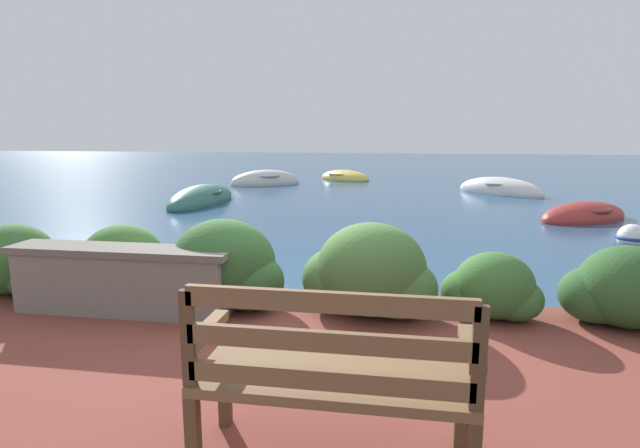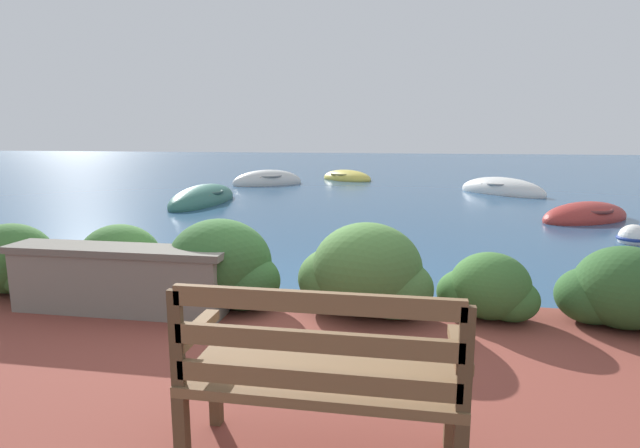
{
  "view_description": "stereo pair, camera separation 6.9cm",
  "coord_description": "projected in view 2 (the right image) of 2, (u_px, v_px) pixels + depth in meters",
  "views": [
    {
      "loc": [
        0.97,
        -4.64,
        1.8
      ],
      "look_at": [
        -0.47,
        4.2,
        0.15
      ],
      "focal_mm": 28.0,
      "sensor_mm": 36.0,
      "label": 1
    },
    {
      "loc": [
        1.04,
        -4.62,
        1.8
      ],
      "look_at": [
        -0.47,
        4.2,
        0.15
      ],
      "focal_mm": 28.0,
      "sensor_mm": 36.0,
      "label": 2
    }
  ],
  "objects": [
    {
      "name": "hedge_clump_left",
      "position": [
        120.0,
        263.0,
        4.94
      ],
      "size": [
        1.02,
        0.73,
        0.69
      ],
      "color": "#38662D",
      "rests_on": "patio_terrace"
    },
    {
      "name": "hedge_clump_centre",
      "position": [
        219.0,
        268.0,
        4.56
      ],
      "size": [
        1.19,
        0.86,
        0.81
      ],
      "color": "#2D5628",
      "rests_on": "patio_terrace"
    },
    {
      "name": "park_bench",
      "position": [
        320.0,
        373.0,
        2.3
      ],
      "size": [
        1.32,
        0.48,
        0.93
      ],
      "rotation": [
        0.0,
        0.0,
        -0.02
      ],
      "color": "brown",
      "rests_on": "patio_terrace"
    },
    {
      "name": "stone_wall",
      "position": [
        119.0,
        279.0,
        4.4
      ],
      "size": [
        2.01,
        0.39,
        0.6
      ],
      "color": "slate",
      "rests_on": "patio_terrace"
    },
    {
      "name": "rowboat_distant",
      "position": [
        347.0,
        178.0,
        19.29
      ],
      "size": [
        2.58,
        2.49,
        0.66
      ],
      "rotation": [
        0.0,
        0.0,
        5.56
      ],
      "color": "#DBC64C",
      "rests_on": "ground_plane"
    },
    {
      "name": "hedge_clump_far_left",
      "position": [
        12.0,
        263.0,
        4.96
      ],
      "size": [
        1.02,
        0.74,
        0.7
      ],
      "color": "#38662D",
      "rests_on": "patio_terrace"
    },
    {
      "name": "hedge_clump_far_right",
      "position": [
        488.0,
        290.0,
        4.26
      ],
      "size": [
        0.85,
        0.61,
        0.58
      ],
      "color": "#38662D",
      "rests_on": "patio_terrace"
    },
    {
      "name": "rowboat_nearest",
      "position": [
        585.0,
        217.0,
        10.36
      ],
      "size": [
        2.41,
        2.11,
        0.67
      ],
      "rotation": [
        0.0,
        0.0,
        3.76
      ],
      "color": "#9E2D28",
      "rests_on": "ground_plane"
    },
    {
      "name": "hedge_clump_extra",
      "position": [
        622.0,
        292.0,
        4.06
      ],
      "size": [
        1.0,
        0.72,
        0.68
      ],
      "color": "#2D5628",
      "rests_on": "patio_terrace"
    },
    {
      "name": "ground_plane",
      "position": [
        295.0,
        315.0,
        4.98
      ],
      "size": [
        80.0,
        80.0,
        0.0
      ],
      "color": "navy"
    },
    {
      "name": "rowboat_mid",
      "position": [
        203.0,
        200.0,
        12.9
      ],
      "size": [
        1.13,
        3.29,
        0.82
      ],
      "rotation": [
        0.0,
        0.0,
        4.69
      ],
      "color": "#336B5B",
      "rests_on": "ground_plane"
    },
    {
      "name": "mooring_buoy",
      "position": [
        633.0,
        238.0,
        8.22
      ],
      "size": [
        0.5,
        0.5,
        0.46
      ],
      "color": "white",
      "rests_on": "ground_plane"
    },
    {
      "name": "rowboat_outer",
      "position": [
        268.0,
        182.0,
        17.51
      ],
      "size": [
        2.71,
        2.41,
        0.89
      ],
      "rotation": [
        0.0,
        0.0,
        3.77
      ],
      "color": "silver",
      "rests_on": "ground_plane"
    },
    {
      "name": "rowboat_far",
      "position": [
        502.0,
        191.0,
        14.84
      ],
      "size": [
        2.64,
        2.6,
        0.86
      ],
      "rotation": [
        0.0,
        0.0,
        2.37
      ],
      "color": "silver",
      "rests_on": "ground_plane"
    },
    {
      "name": "hedge_clump_right",
      "position": [
        365.0,
        275.0,
        4.35
      ],
      "size": [
        1.2,
        0.86,
        0.82
      ],
      "color": "#426B33",
      "rests_on": "patio_terrace"
    }
  ]
}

